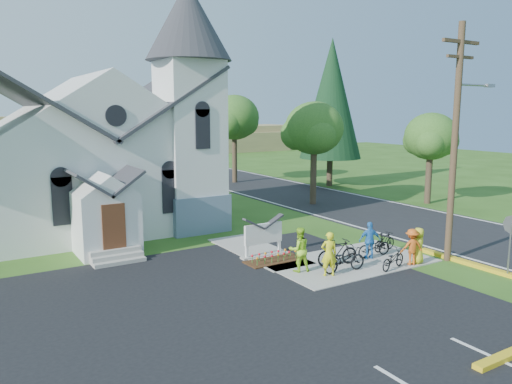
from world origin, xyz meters
TOP-DOWN VIEW (x-y plane):
  - ground at (0.00, 0.00)m, footprint 120.00×120.00m
  - parking_lot at (-7.00, -2.00)m, footprint 20.00×16.00m
  - road at (10.00, 15.00)m, footprint 8.00×90.00m
  - sidewalk at (1.50, 0.50)m, footprint 7.00×4.00m
  - church at (-5.48, 12.48)m, footprint 12.35×12.00m
  - church_sign at (-1.20, 3.20)m, footprint 2.20×0.40m
  - flower_bed at (-1.20, 2.30)m, footprint 2.60×1.10m
  - utility_pole at (5.36, -1.50)m, footprint 3.45×0.28m
  - stop_sign at (5.43, -4.20)m, footprint 0.11×0.76m
  - tree_road_near at (8.50, 12.00)m, footprint 4.00×4.00m
  - tree_road_mid at (9.00, 24.00)m, footprint 4.40×4.40m
  - tree_road_far at (15.50, 8.00)m, footprint 3.60×3.60m
  - conifer at (15.00, 18.00)m, footprint 5.20×5.20m
  - distant_hills at (3.36, 56.33)m, footprint 61.00×10.00m
  - cyclist_0 at (-0.50, -0.47)m, footprint 0.76×0.65m
  - bike_0 at (0.31, -0.45)m, footprint 2.00×0.84m
  - cyclist_1 at (-1.17, 0.58)m, footprint 1.01×0.87m
  - bike_1 at (0.64, 0.34)m, footprint 1.94×0.83m
  - cyclist_2 at (2.49, 0.36)m, footprint 1.04×0.75m
  - bike_2 at (2.27, -1.20)m, footprint 1.70×0.94m
  - cyclist_3 at (3.35, -1.20)m, footprint 1.13×0.87m
  - bike_3 at (3.93, 0.88)m, footprint 1.51×0.62m
  - cyclist_4 at (3.76, -1.20)m, footprint 0.88×0.73m
  - bike_4 at (2.87, 0.48)m, footprint 1.80×0.71m

SIDE VIEW (x-z plane):
  - ground at x=0.00m, z-range 0.00..0.00m
  - parking_lot at x=-7.00m, z-range 0.00..0.02m
  - road at x=10.00m, z-range 0.00..0.02m
  - sidewalk at x=1.50m, z-range 0.00..0.05m
  - flower_bed at x=-1.20m, z-range 0.00..0.07m
  - bike_2 at x=2.27m, z-range 0.05..0.90m
  - bike_3 at x=3.93m, z-range 0.05..0.93m
  - bike_4 at x=2.87m, z-range 0.05..0.98m
  - bike_0 at x=0.31m, z-range 0.05..1.07m
  - bike_1 at x=0.64m, z-range 0.05..1.18m
  - cyclist_4 at x=3.76m, z-range 0.05..1.58m
  - cyclist_3 at x=3.35m, z-range 0.05..1.59m
  - cyclist_2 at x=2.49m, z-range 0.05..1.68m
  - cyclist_0 at x=-0.50m, z-range 0.05..1.81m
  - cyclist_1 at x=-1.17m, z-range 0.05..1.85m
  - church_sign at x=-1.20m, z-range 0.18..1.88m
  - stop_sign at x=5.43m, z-range 0.54..3.02m
  - distant_hills at x=3.36m, z-range -0.63..4.97m
  - tree_road_far at x=15.50m, z-range 1.48..7.78m
  - tree_road_near at x=8.50m, z-range 1.68..8.73m
  - church at x=-5.48m, z-range -1.25..11.75m
  - utility_pole at x=5.36m, z-range 0.40..10.40m
  - tree_road_mid at x=9.00m, z-range 1.88..9.68m
  - conifer at x=15.00m, z-range 1.19..13.59m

